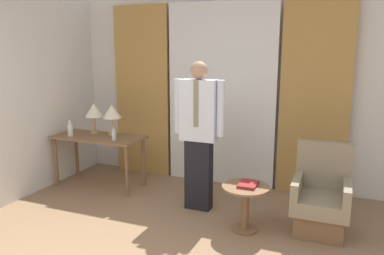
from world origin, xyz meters
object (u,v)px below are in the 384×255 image
table_lamp_left (94,111)px  person (199,130)px  desk (99,143)px  bottle_near_edge (70,130)px  bottle_by_lamp (114,135)px  armchair (321,201)px  table_lamp_right (112,112)px  side_table (245,200)px  book (248,184)px

table_lamp_left → person: size_ratio=0.24×
desk → bottle_near_edge: 0.44m
bottle_by_lamp → armchair: bearing=-3.3°
armchair → bottle_by_lamp: bearing=176.7°
bottle_near_edge → bottle_by_lamp: 0.71m
table_lamp_right → person: 1.49m
bottle_near_edge → bottle_by_lamp: bearing=0.6°
table_lamp_right → bottle_by_lamp: (0.19, -0.26, -0.25)m
table_lamp_left → side_table: (2.42, -0.71, -0.72)m
desk → side_table: size_ratio=2.53×
table_lamp_left → book: size_ratio=1.81×
side_table → book: book is taller
desk → table_lamp_left: table_lamp_left is taller
table_lamp_right → bottle_near_edge: table_lamp_right is taller
person → desk: bearing=172.5°
desk → person: 1.65m
table_lamp_left → bottle_by_lamp: 0.61m
table_lamp_right → book: table_lamp_right is taller
side_table → armchair: bearing=21.2°
book → desk: bearing=166.4°
table_lamp_right → side_table: table_lamp_right is taller
armchair → bottle_near_edge: bearing=177.5°
desk → table_lamp_right: 0.48m
bottle_near_edge → person: bearing=-2.2°
bottle_near_edge → armchair: size_ratio=0.24×
desk → book: desk is taller
book → armchair: bearing=20.6°
bottle_by_lamp → person: (1.26, -0.08, 0.18)m
bottle_near_edge → book: size_ratio=0.92×
table_lamp_left → bottle_by_lamp: bearing=-27.9°
bottle_by_lamp → book: (1.95, -0.43, -0.29)m
table_lamp_left → book: (2.44, -0.69, -0.54)m
desk → bottle_by_lamp: 0.40m
desk → bottle_by_lamp: (0.34, -0.13, 0.18)m
book → table_lamp_left: bearing=164.2°
person → armchair: (1.43, -0.07, -0.65)m
bottle_near_edge → book: 2.71m
bottle_by_lamp → side_table: 2.03m
table_lamp_left → bottle_near_edge: (-0.22, -0.27, -0.23)m
table_lamp_right → bottle_by_lamp: 0.41m
person → armchair: 1.57m
table_lamp_left → armchair: table_lamp_left is taller
bottle_near_edge → person: (1.97, -0.08, 0.16)m
person → bottle_by_lamp: bearing=176.2°
desk → table_lamp_left: 0.48m
desk → table_lamp_right: size_ratio=2.94×
table_lamp_right → armchair: (2.87, -0.41, -0.72)m
side_table → bottle_near_edge: bearing=170.6°
table_lamp_left → side_table: size_ratio=0.86×
desk → armchair: size_ratio=1.37×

